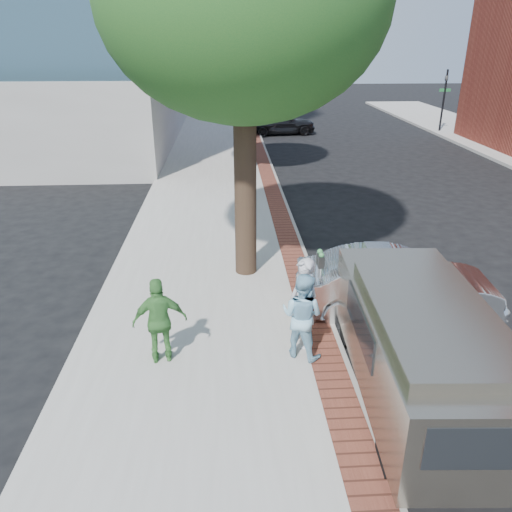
{
  "coord_description": "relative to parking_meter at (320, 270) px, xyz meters",
  "views": [
    {
      "loc": [
        -1.03,
        -9.38,
        5.48
      ],
      "look_at": [
        -0.44,
        0.41,
        1.2
      ],
      "focal_mm": 35.0,
      "sensor_mm": 36.0,
      "label": 1
    }
  ],
  "objects": [
    {
      "name": "curb",
      "position": [
        0.25,
        8.38,
        -1.13
      ],
      "size": [
        0.1,
        60.0,
        0.15
      ],
      "primitive_type": "cube",
      "color": "gray",
      "rests_on": "ground"
    },
    {
      "name": "parking_meter",
      "position": [
        0.0,
        0.0,
        0.0
      ],
      "size": [
        0.12,
        0.32,
        1.47
      ],
      "color": "gray",
      "rests_on": "sidewalk"
    },
    {
      "name": "signal_far",
      "position": [
        11.7,
        22.38,
        1.05
      ],
      "size": [
        0.7,
        0.15,
        3.8
      ],
      "color": "black",
      "rests_on": "ground"
    },
    {
      "name": "person_officer",
      "position": [
        -0.55,
        -1.36,
        -0.24
      ],
      "size": [
        1.0,
        0.94,
        1.62
      ],
      "primitive_type": "imported",
      "rotation": [
        0.0,
        0.0,
        2.57
      ],
      "color": "#90C6DF",
      "rests_on": "sidewalk"
    },
    {
      "name": "brick_strip",
      "position": [
        -0.1,
        8.38,
        -1.05
      ],
      "size": [
        0.6,
        60.0,
        0.01
      ],
      "primitive_type": "cube",
      "color": "brown",
      "rests_on": "sidewalk"
    },
    {
      "name": "person_green",
      "position": [
        -3.06,
        -1.39,
        -0.25
      ],
      "size": [
        1.0,
        0.54,
        1.62
      ],
      "primitive_type": "imported",
      "rotation": [
        0.0,
        0.0,
        3.31
      ],
      "color": "#46883E",
      "rests_on": "sidewalk"
    },
    {
      "name": "signal_near",
      "position": [
        0.1,
        22.38,
        1.05
      ],
      "size": [
        0.7,
        0.15,
        3.8
      ],
      "color": "black",
      "rests_on": "ground"
    },
    {
      "name": "tree_near",
      "position": [
        -1.4,
        2.28,
        4.97
      ],
      "size": [
        6.0,
        6.0,
        8.51
      ],
      "color": "black",
      "rests_on": "sidewalk"
    },
    {
      "name": "sedan_silver",
      "position": [
        1.71,
        0.23,
        -0.51
      ],
      "size": [
        4.33,
        1.85,
        1.39
      ],
      "primitive_type": "imported",
      "rotation": [
        0.0,
        0.0,
        1.48
      ],
      "color": "silver",
      "rests_on": "ground"
    },
    {
      "name": "ground",
      "position": [
        -0.8,
        0.38,
        -1.21
      ],
      "size": [
        120.0,
        120.0,
        0.0
      ],
      "primitive_type": "plane",
      "color": "black",
      "rests_on": "ground"
    },
    {
      "name": "sidewalk",
      "position": [
        -2.3,
        8.38,
        -1.13
      ],
      "size": [
        5.0,
        60.0,
        0.15
      ],
      "primitive_type": "cube",
      "color": "#9E9991",
      "rests_on": "ground"
    },
    {
      "name": "bg_car",
      "position": [
        1.5,
        22.5,
        -0.45
      ],
      "size": [
        4.58,
        2.28,
        1.5
      ],
      "primitive_type": "imported",
      "rotation": [
        0.0,
        0.0,
        1.69
      ],
      "color": "black",
      "rests_on": "ground"
    },
    {
      "name": "office_base",
      "position": [
        -13.8,
        22.38,
        0.79
      ],
      "size": [
        18.2,
        22.2,
        4.0
      ],
      "primitive_type": "cube",
      "color": "gray",
      "rests_on": "ground"
    },
    {
      "name": "van",
      "position": [
        1.2,
        -2.32,
        -0.2
      ],
      "size": [
        2.17,
        5.09,
        1.84
      ],
      "rotation": [
        0.0,
        0.0,
        -0.05
      ],
      "color": "gray",
      "rests_on": "ground"
    },
    {
      "name": "person_gray",
      "position": [
        -0.48,
        -1.03,
        -0.18
      ],
      "size": [
        0.7,
        0.76,
        1.75
      ],
      "primitive_type": "imported",
      "rotation": [
        0.0,
        0.0,
        -1.01
      ],
      "color": "#B6B6BB",
      "rests_on": "sidewalk"
    },
    {
      "name": "tree_far",
      "position": [
        -1.3,
        12.38,
        4.09
      ],
      "size": [
        4.8,
        4.8,
        7.14
      ],
      "color": "black",
      "rests_on": "sidewalk"
    }
  ]
}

